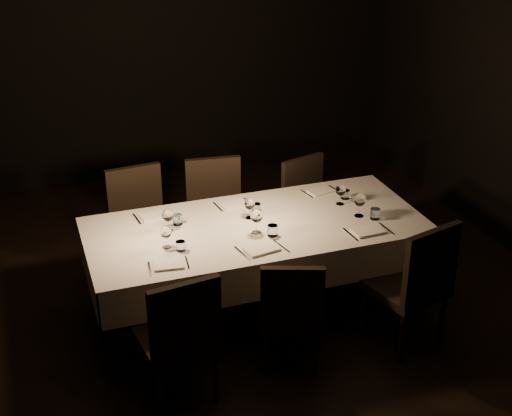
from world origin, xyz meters
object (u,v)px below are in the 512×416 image
object	(u,v)px
dining_table	(256,234)
chair_near_left	(180,334)
chair_far_center	(216,211)
chair_near_right	(415,281)
chair_far_left	(140,220)
chair_near_center	(291,310)
chair_far_right	(309,203)

from	to	relation	value
dining_table	chair_near_left	distance (m)	1.16
dining_table	chair_near_left	size ratio (longest dim) A/B	2.62
chair_near_left	chair_far_center	size ratio (longest dim) A/B	0.99
chair_near_right	chair_far_center	bearing A→B (deg)	-72.10
chair_near_right	chair_far_left	bearing A→B (deg)	-59.45
chair_near_center	chair_far_left	distance (m)	1.74
chair_near_left	chair_near_center	xyz separation A→B (m)	(0.79, 0.08, -0.04)
chair_far_center	chair_far_right	distance (m)	0.84
dining_table	chair_near_center	distance (m)	0.78
chair_near_left	chair_far_left	size ratio (longest dim) A/B	1.00
chair_far_center	chair_near_right	bearing A→B (deg)	-50.72
chair_far_left	chair_far_center	xyz separation A→B (m)	(0.64, -0.06, 0.01)
chair_near_center	chair_near_right	size ratio (longest dim) A/B	0.86
chair_near_right	chair_far_right	world-z (taller)	chair_near_right
chair_near_center	chair_near_right	distance (m)	0.92
chair_near_right	chair_far_left	distance (m)	2.31
chair_near_right	chair_far_left	size ratio (longest dim) A/B	1.05
chair_far_left	chair_far_right	size ratio (longest dim) A/B	1.07
chair_near_left	chair_near_center	size ratio (longest dim) A/B	1.11
chair_far_left	chair_near_right	bearing A→B (deg)	-50.00
chair_near_center	chair_far_left	size ratio (longest dim) A/B	0.90
chair_near_left	chair_far_right	distance (m)	2.19
chair_near_left	chair_far_left	xyz separation A→B (m)	(0.06, 1.66, 0.00)
chair_near_right	chair_near_left	bearing A→B (deg)	-13.55
chair_near_center	chair_far_right	bearing A→B (deg)	-97.11
chair_near_left	chair_near_right	size ratio (longest dim) A/B	0.95
chair_near_left	dining_table	bearing A→B (deg)	-141.49
dining_table	chair_near_right	distance (m)	1.21
chair_far_center	chair_far_right	size ratio (longest dim) A/B	1.09
chair_far_center	dining_table	bearing A→B (deg)	-76.46
dining_table	chair_far_center	world-z (taller)	chair_far_center
chair_near_left	chair_far_left	world-z (taller)	chair_far_left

